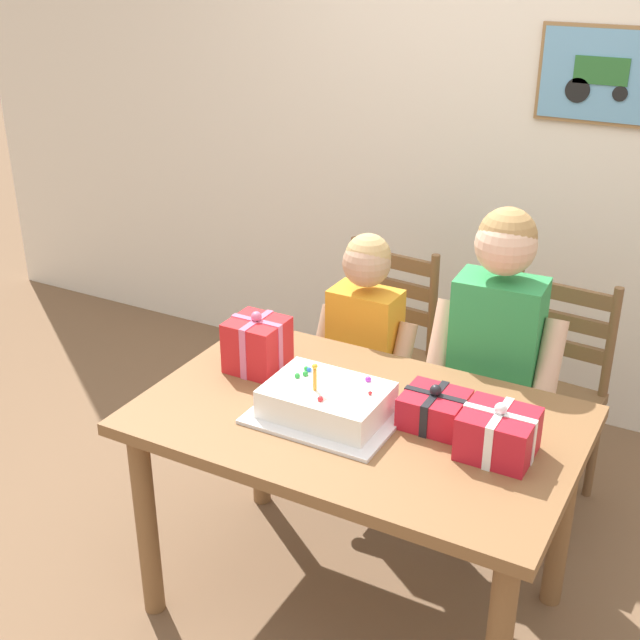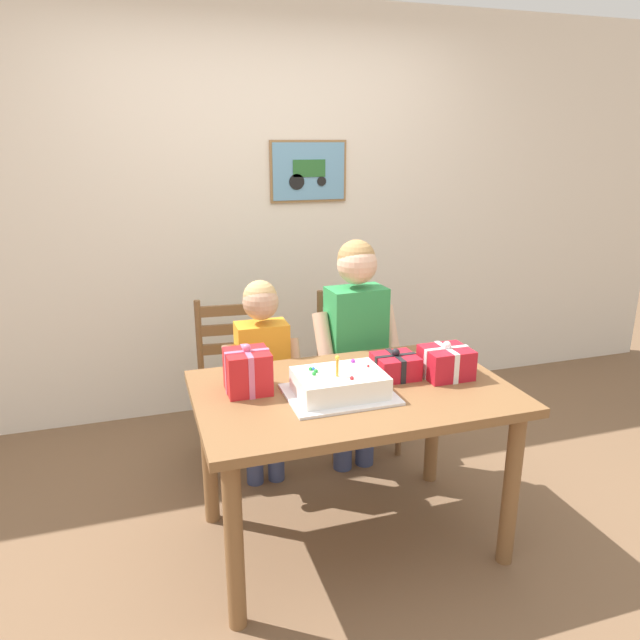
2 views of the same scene
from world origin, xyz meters
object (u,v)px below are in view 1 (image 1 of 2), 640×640
(gift_box_red_large, at_px, (498,433))
(gift_box_corner_small, at_px, (257,345))
(chair_right, at_px, (542,398))
(birthday_cake, at_px, (327,402))
(dining_table, at_px, (357,445))
(gift_box_beside_cake, at_px, (434,409))
(child_younger, at_px, (364,344))
(child_older, at_px, (496,347))
(chair_left, at_px, (374,357))

(gift_box_red_large, height_order, gift_box_corner_small, gift_box_corner_small)
(chair_right, bearing_deg, gift_box_corner_small, -135.89)
(birthday_cake, bearing_deg, chair_right, 64.53)
(dining_table, distance_m, gift_box_beside_cake, 0.28)
(birthday_cake, bearing_deg, child_younger, 105.85)
(birthday_cake, height_order, chair_right, birthday_cake)
(chair_right, distance_m, child_older, 0.44)
(child_older, bearing_deg, gift_box_beside_cake, -92.06)
(child_older, relative_size, child_younger, 1.16)
(chair_left, relative_size, child_younger, 0.83)
(dining_table, relative_size, chair_right, 1.45)
(gift_box_beside_cake, distance_m, chair_left, 1.06)
(gift_box_red_large, bearing_deg, chair_left, 132.16)
(dining_table, xyz_separation_m, gift_box_corner_small, (-0.43, 0.11, 0.20))
(dining_table, distance_m, chair_left, 0.97)
(birthday_cake, bearing_deg, dining_table, 32.30)
(dining_table, xyz_separation_m, gift_box_red_large, (0.44, 0.00, 0.18))
(gift_box_beside_cake, height_order, gift_box_corner_small, gift_box_corner_small)
(gift_box_corner_small, relative_size, child_older, 0.17)
(chair_right, bearing_deg, gift_box_red_large, -84.98)
(chair_right, height_order, child_younger, child_younger)
(chair_right, bearing_deg, gift_box_beside_cake, -99.69)
(child_older, xyz_separation_m, child_younger, (-0.51, 0.00, -0.11))
(child_older, bearing_deg, dining_table, -112.05)
(gift_box_corner_small, distance_m, chair_right, 1.17)
(child_younger, bearing_deg, birthday_cake, -74.15)
(birthday_cake, distance_m, child_younger, 0.69)
(gift_box_red_large, xyz_separation_m, gift_box_beside_cake, (-0.22, 0.06, -0.02))
(gift_box_corner_small, bearing_deg, child_younger, 71.15)
(child_younger, bearing_deg, gift_box_beside_cake, -47.52)
(gift_box_beside_cake, distance_m, child_older, 0.53)
(child_younger, bearing_deg, dining_table, -66.00)
(gift_box_red_large, xyz_separation_m, chair_right, (-0.08, 0.88, -0.36))
(dining_table, height_order, gift_box_red_large, gift_box_red_large)
(gift_box_red_large, distance_m, gift_box_corner_small, 0.88)
(gift_box_corner_small, bearing_deg, chair_left, 84.26)
(gift_box_red_large, bearing_deg, child_older, 108.37)
(gift_box_red_large, distance_m, chair_left, 1.23)
(gift_box_red_large, height_order, chair_left, gift_box_red_large)
(dining_table, height_order, chair_right, chair_right)
(gift_box_beside_cake, height_order, child_older, child_older)
(birthday_cake, xyz_separation_m, gift_box_red_large, (0.52, 0.05, 0.02))
(gift_box_beside_cake, height_order, child_younger, child_younger)
(birthday_cake, xyz_separation_m, child_younger, (-0.18, 0.65, -0.13))
(gift_box_red_large, distance_m, gift_box_beside_cake, 0.23)
(gift_box_red_large, relative_size, child_older, 0.16)
(gift_box_beside_cake, relative_size, child_younger, 0.17)
(gift_box_beside_cake, relative_size, chair_left, 0.21)
(gift_box_red_large, bearing_deg, dining_table, -179.58)
(birthday_cake, bearing_deg, gift_box_corner_small, 155.27)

